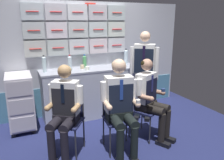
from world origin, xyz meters
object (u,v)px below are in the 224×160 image
Objects in this scene: folding_chair_right at (117,111)px; folding_chair_by_counter at (141,103)px; crew_member_left at (64,108)px; water_bottle_blue_cap at (85,61)px; service_trolley at (20,101)px; snack_banana at (64,71)px; crew_member_right at (121,103)px; folding_chair_left at (69,114)px; paper_cup_blue at (82,67)px; crew_member_by_counter at (151,96)px; crew_member_standing at (144,69)px.

folding_chair_by_counter is at bearing 17.83° from folding_chair_right.
crew_member_left is 1.54m from water_bottle_blue_cap.
water_bottle_blue_cap is (-0.54, 1.22, 0.51)m from folding_chair_by_counter.
crew_member_left is at bearing -65.07° from service_trolley.
crew_member_left is 1.14m from snack_banana.
folding_chair_by_counter is at bearing -44.80° from snack_banana.
crew_member_right is (1.23, -1.30, 0.23)m from service_trolley.
folding_chair_by_counter is (1.14, -0.03, 0.00)m from folding_chair_left.
service_trolley is at bearing 133.29° from crew_member_right.
folding_chair_left is 5.03× the size of snack_banana.
water_bottle_blue_cap is 3.39× the size of paper_cup_blue.
crew_member_right is at bearing -86.33° from paper_cup_blue.
folding_chair_left is 3.46× the size of water_bottle_blue_cap.
folding_chair_left is at bearing 56.25° from crew_member_left.
paper_cup_blue is 0.41m from snack_banana.
paper_cup_blue is (-0.61, 1.15, 0.42)m from folding_chair_by_counter.
service_trolley is 0.76× the size of crew_member_left.
service_trolley is 1.09× the size of folding_chair_right.
crew_member_by_counter is 7.27× the size of snack_banana.
snack_banana is (-1.06, 1.12, 0.26)m from crew_member_by_counter.
folding_chair_left is at bearing -99.66° from snack_banana.
service_trolley is 1.80m from crew_member_right.
paper_cup_blue is at bearing 94.99° from folding_chair_right.
crew_member_right is 0.63m from folding_chair_by_counter.
water_bottle_blue_cap is (-0.62, 1.37, 0.36)m from crew_member_by_counter.
crew_member_left is 7.27× the size of snack_banana.
folding_chair_by_counter is 3.46× the size of water_bottle_blue_cap.
folding_chair_right is at bearing -16.43° from folding_chair_left.
crew_member_standing is at bearing -38.15° from water_bottle_blue_cap.
paper_cup_blue is 0.43× the size of snack_banana.
water_bottle_blue_cap is at bearing 91.85° from folding_chair_right.
folding_chair_left is 1.31m from paper_cup_blue.
water_bottle_blue_cap reaches higher than folding_chair_right.
snack_banana is at bearing 161.11° from crew_member_standing.
paper_cup_blue reaches higher than folding_chair_left.
water_bottle_blue_cap is at bearing 63.04° from folding_chair_left.
folding_chair_by_counter is 0.53× the size of crew_member_standing.
crew_member_by_counter is at bearing -46.67° from snack_banana.
crew_member_right is at bearing -89.08° from water_bottle_blue_cap.
crew_member_left reaches higher than paper_cup_blue.
crew_member_left reaches higher than water_bottle_blue_cap.
folding_chair_left is 11.72× the size of paper_cup_blue.
water_bottle_blue_cap is at bearing 114.24° from crew_member_by_counter.
crew_member_by_counter reaches higher than folding_chair_by_counter.
folding_chair_left is at bearing -116.96° from water_bottle_blue_cap.
crew_member_standing reaches higher than folding_chair_right.
crew_member_standing is (1.50, 0.49, 0.41)m from folding_chair_left.
crew_member_left is 1.00× the size of crew_member_by_counter.
crew_member_right is at bearing -46.71° from service_trolley.
folding_chair_left is 0.69× the size of crew_member_left.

